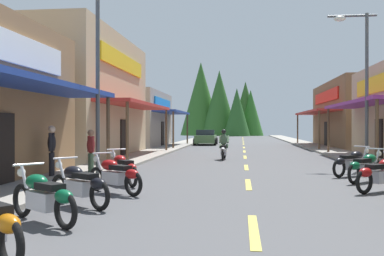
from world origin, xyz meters
name	(u,v)px	position (x,y,z in m)	size (l,w,h in m)	color
ground	(244,151)	(0.00, 32.31, -0.05)	(9.35, 94.61, 0.10)	#4C4C4F
sidewalk_left	(165,149)	(-5.75, 32.31, 0.06)	(2.15, 94.61, 0.12)	gray
sidewalk_right	(326,150)	(5.75, 32.31, 0.06)	(2.15, 94.61, 0.12)	gray
centerline_dashes	(244,149)	(0.00, 34.12, 0.01)	(0.16, 68.15, 0.01)	#E0C64C
storefront_left_middle	(56,97)	(-10.75, 24.62, 3.40)	(9.71, 11.64, 6.80)	tan
storefront_left_far	(111,119)	(-11.24, 36.86, 2.30)	(10.71, 9.81, 4.60)	gray
storefront_right_far	(372,115)	(10.52, 38.03, 2.69)	(9.27, 13.54, 5.37)	brown
streetlamp_left	(106,53)	(-4.79, 15.16, 4.23)	(2.02, 0.30, 6.56)	#474C51
streetlamp_right	(360,68)	(4.79, 19.92, 4.20)	(2.02, 0.30, 6.52)	#474C51
motorcycle_parked_right_3	(382,173)	(3.45, 12.66, 0.49)	(1.73, 1.42, 1.04)	black
motorcycle_parked_right_4	(366,166)	(3.61, 14.66, 0.49)	(1.54, 1.62, 1.04)	black
motorcycle_parked_right_5	(352,162)	(3.59, 16.23, 0.49)	(1.69, 1.47, 1.04)	black
motorcycle_parked_left_1	(43,196)	(-3.70, 8.13, 0.49)	(1.80, 1.32, 1.04)	black
motorcycle_parked_left_2	(79,184)	(-3.66, 9.76, 0.49)	(1.80, 1.32, 1.04)	black
motorcycle_parked_left_3	(115,175)	(-3.42, 11.61, 0.49)	(1.80, 1.33, 1.04)	black
motorcycle_parked_left_4	(123,168)	(-3.69, 13.30, 0.49)	(1.37, 1.76, 1.04)	black
rider_cruising_lead	(224,147)	(-1.11, 23.26, 0.66)	(0.60, 2.14, 1.57)	black
pedestrian_by_shop	(52,148)	(-6.31, 14.25, 1.02)	(0.33, 0.56, 1.75)	black
pedestrian_browsing	(91,150)	(-5.23, 14.90, 0.93)	(0.42, 0.48, 1.62)	#3F593F
parked_car_curbside	(206,137)	(-3.48, 40.92, 0.69)	(2.11, 4.32, 1.40)	#4C723F
treeline_backdrop	(220,104)	(-4.22, 81.99, 5.94)	(15.65, 11.94, 13.99)	#2C5C23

